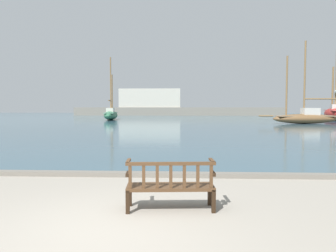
{
  "coord_description": "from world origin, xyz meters",
  "views": [
    {
      "loc": [
        1.2,
        -4.87,
        1.91
      ],
      "look_at": [
        0.48,
        10.0,
        1.0
      ],
      "focal_mm": 35.0,
      "sensor_mm": 36.0,
      "label": 1
    }
  ],
  "objects": [
    {
      "name": "ground_plane",
      "position": [
        0.0,
        0.0,
        0.0
      ],
      "size": [
        160.0,
        160.0,
        0.0
      ],
      "primitive_type": "plane",
      "color": "gray"
    },
    {
      "name": "harbor_water",
      "position": [
        0.0,
        44.0,
        0.04
      ],
      "size": [
        100.0,
        80.0,
        0.08
      ],
      "primitive_type": "cube",
      "color": "#385666",
      "rests_on": "ground"
    },
    {
      "name": "sailboat_distant_harbor",
      "position": [
        -8.56,
        38.41,
        0.83
      ],
      "size": [
        2.53,
        7.25,
        8.32
      ],
      "color": "#2D6647",
      "rests_on": "harbor_water"
    },
    {
      "name": "quay_edge_kerb",
      "position": [
        0.0,
        3.85,
        0.06
      ],
      "size": [
        40.0,
        0.3,
        0.12
      ],
      "primitive_type": "cube",
      "color": "slate",
      "rests_on": "ground"
    },
    {
      "name": "far_breakwater",
      "position": [
        -1.91,
        58.98,
        1.76
      ],
      "size": [
        40.44,
        2.4,
        5.29
      ],
      "color": "slate",
      "rests_on": "ground"
    },
    {
      "name": "sailboat_outer_starboard",
      "position": [
        20.87,
        38.59,
        1.09
      ],
      "size": [
        4.39,
        9.84,
        9.22
      ],
      "color": "maroon",
      "rests_on": "harbor_water"
    },
    {
      "name": "park_bench",
      "position": [
        0.95,
        1.04,
        0.47
      ],
      "size": [
        1.64,
        0.64,
        0.92
      ],
      "color": "black",
      "rests_on": "ground"
    },
    {
      "name": "sailboat_mid_starboard",
      "position": [
        13.85,
        29.78,
        0.79
      ],
      "size": [
        8.38,
        2.45,
        8.52
      ],
      "color": "brown",
      "rests_on": "harbor_water"
    }
  ]
}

